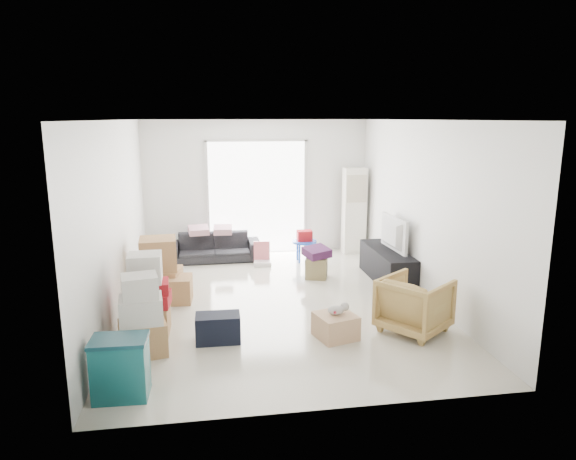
% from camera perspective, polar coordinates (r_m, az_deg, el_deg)
% --- Properties ---
extents(room_shell, '(4.98, 6.48, 3.18)m').
position_cam_1_polar(room_shell, '(7.50, -1.24, 1.77)').
color(room_shell, beige).
rests_on(room_shell, ground).
extents(sliding_door, '(2.10, 0.04, 2.33)m').
position_cam_1_polar(sliding_door, '(10.44, -3.45, 4.15)').
color(sliding_door, white).
rests_on(sliding_door, room_shell).
extents(ac_tower, '(0.45, 0.30, 1.75)m').
position_cam_1_polar(ac_tower, '(10.55, 7.36, 2.13)').
color(ac_tower, white).
rests_on(ac_tower, room_shell).
extents(tv_console, '(0.49, 1.62, 0.54)m').
position_cam_1_polar(tv_console, '(8.94, 10.96, -3.84)').
color(tv_console, black).
rests_on(tv_console, room_shell).
extents(television, '(0.62, 1.02, 0.13)m').
position_cam_1_polar(television, '(8.85, 11.05, -1.76)').
color(television, black).
rests_on(television, tv_console).
extents(sofa, '(1.80, 0.55, 0.70)m').
position_cam_1_polar(sofa, '(10.09, -8.24, -1.41)').
color(sofa, '#26262B').
rests_on(sofa, room_shell).
extents(pillow_left, '(0.45, 0.38, 0.13)m').
position_cam_1_polar(pillow_left, '(10.00, -9.93, 0.83)').
color(pillow_left, '#B88696').
rests_on(pillow_left, sofa).
extents(pillow_right, '(0.39, 0.32, 0.13)m').
position_cam_1_polar(pillow_right, '(9.97, -7.28, 0.89)').
color(pillow_right, '#B88696').
rests_on(pillow_right, sofa).
extents(armchair, '(1.05, 1.06, 0.80)m').
position_cam_1_polar(armchair, '(6.89, 13.90, -7.78)').
color(armchair, tan).
rests_on(armchair, room_shell).
extents(storage_bins, '(0.56, 0.40, 0.63)m').
position_cam_1_polar(storage_bins, '(5.50, -18.11, -14.33)').
color(storage_bins, '#125356').
rests_on(storage_bins, room_shell).
extents(box_stack_a, '(0.61, 0.54, 0.97)m').
position_cam_1_polar(box_stack_a, '(6.30, -15.94, -9.51)').
color(box_stack_a, '#AC784D').
rests_on(box_stack_a, room_shell).
extents(box_stack_b, '(0.60, 0.54, 1.07)m').
position_cam_1_polar(box_stack_b, '(6.81, -15.41, -7.52)').
color(box_stack_b, '#AC784D').
rests_on(box_stack_b, room_shell).
extents(box_stack_c, '(0.71, 0.62, 0.94)m').
position_cam_1_polar(box_stack_c, '(8.16, -14.13, -4.19)').
color(box_stack_c, '#AC784D').
rests_on(box_stack_c, room_shell).
extents(loose_box, '(0.49, 0.49, 0.38)m').
position_cam_1_polar(loose_box, '(7.99, -12.31, -6.45)').
color(loose_box, '#AC784D').
rests_on(loose_box, room_shell).
extents(duffel_bag, '(0.55, 0.34, 0.35)m').
position_cam_1_polar(duffel_bag, '(6.54, -7.78, -10.74)').
color(duffel_bag, black).
rests_on(duffel_bag, room_shell).
extents(ottoman, '(0.45, 0.45, 0.36)m').
position_cam_1_polar(ottoman, '(8.95, 3.18, -4.21)').
color(ottoman, olive).
rests_on(ottoman, room_shell).
extents(blanket, '(0.50, 0.50, 0.14)m').
position_cam_1_polar(blanket, '(8.89, 3.20, -2.67)').
color(blanket, '#4C1E4D').
rests_on(blanket, ottoman).
extents(kids_table, '(0.48, 0.48, 0.61)m').
position_cam_1_polar(kids_table, '(9.90, 1.84, -1.07)').
color(kids_table, blue).
rests_on(kids_table, room_shell).
extents(toy_walker, '(0.35, 0.32, 0.44)m').
position_cam_1_polar(toy_walker, '(9.75, -2.87, -3.17)').
color(toy_walker, silver).
rests_on(toy_walker, room_shell).
extents(wood_crate, '(0.57, 0.57, 0.31)m').
position_cam_1_polar(wood_crate, '(6.62, 5.31, -10.57)').
color(wood_crate, tan).
rests_on(wood_crate, room_shell).
extents(plush_bunny, '(0.29, 0.17, 0.14)m').
position_cam_1_polar(plush_bunny, '(6.56, 5.61, -8.75)').
color(plush_bunny, '#B2ADA8').
rests_on(plush_bunny, wood_crate).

